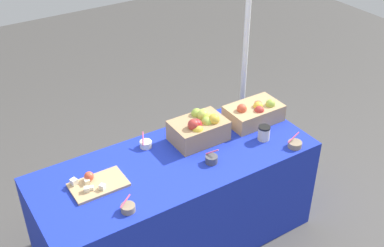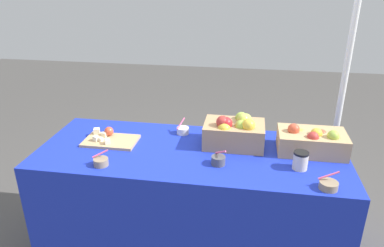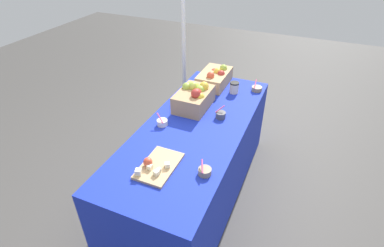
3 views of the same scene
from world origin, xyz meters
name	(u,v)px [view 1 (image 1 of 3)]	position (x,y,z in m)	size (l,w,h in m)	color
ground_plane	(177,240)	(0.00, 0.00, 0.00)	(10.00, 10.00, 0.00)	#474442
table	(177,202)	(0.00, 0.00, 0.37)	(1.90, 0.76, 0.74)	#192DB7
apple_crate_left	(254,113)	(0.73, 0.10, 0.81)	(0.40, 0.25, 0.18)	tan
apple_crate_middle	(199,128)	(0.26, 0.12, 0.83)	(0.37, 0.26, 0.21)	tan
cutting_board_front	(96,184)	(-0.54, 0.04, 0.76)	(0.34, 0.21, 0.08)	tan
sample_bowl_near	(146,144)	(-0.09, 0.24, 0.76)	(0.08, 0.09, 0.10)	silver
sample_bowl_mid	(212,159)	(0.19, -0.15, 0.77)	(0.09, 0.09, 0.10)	#4C4C51
sample_bowl_far	(295,144)	(0.76, -0.31, 0.76)	(0.10, 0.10, 0.09)	gray
sample_bowl_extra	(128,208)	(-0.48, -0.27, 0.76)	(0.09, 0.08, 0.09)	gray
coffee_cup	(264,133)	(0.64, -0.12, 0.79)	(0.08, 0.08, 0.10)	beige
tent_pole	(246,48)	(0.97, 0.54, 1.10)	(0.04, 0.04, 2.21)	white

